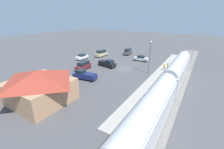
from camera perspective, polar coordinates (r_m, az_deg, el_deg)
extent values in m
plane|color=#4C4C4F|center=(41.72, 3.99, 2.17)|extent=(200.00, 200.00, 0.00)
cube|color=slate|center=(37.84, 23.15, -1.46)|extent=(4.80, 70.00, 0.18)
cube|color=#59544C|center=(37.72, 24.24, -1.45)|extent=(0.10, 70.00, 0.12)
cube|color=#59544C|center=(37.87, 22.12, -1.04)|extent=(0.10, 70.00, 0.12)
cube|color=#A8A399|center=(38.44, 17.33, -0.23)|extent=(3.20, 46.00, 0.30)
cube|color=silver|center=(35.36, 23.12, 0.60)|extent=(2.90, 17.59, 3.70)
cube|color=gold|center=(35.65, 20.76, 0.59)|extent=(0.04, 16.19, 0.36)
cylinder|color=silver|center=(34.84, 23.53, 3.30)|extent=(2.75, 16.89, 2.76)
cube|color=silver|center=(19.14, 13.65, -16.13)|extent=(2.90, 17.59, 3.70)
cube|color=gold|center=(19.67, 9.40, -15.70)|extent=(0.04, 16.19, 0.36)
cylinder|color=silver|center=(18.15, 14.14, -11.72)|extent=(2.75, 16.89, 2.76)
cube|color=tan|center=(28.14, -25.22, -5.66)|extent=(9.20, 8.59, 3.64)
pyramid|color=#9E3828|center=(27.11, -26.12, -0.46)|extent=(10.00, 9.39, 1.85)
cube|color=#4C3323|center=(30.71, -18.44, -4.02)|extent=(1.10, 0.08, 2.10)
cylinder|color=brown|center=(43.30, 20.10, 2.63)|extent=(0.22, 0.22, 0.85)
cylinder|color=yellow|center=(43.09, 20.22, 3.55)|extent=(0.36, 0.36, 0.62)
sphere|color=tan|center=(42.97, 20.29, 4.10)|extent=(0.24, 0.24, 0.24)
cylinder|color=brown|center=(41.75, 18.90, 2.11)|extent=(0.22, 0.22, 0.85)
cylinder|color=yellow|center=(41.53, 19.02, 3.07)|extent=(0.36, 0.36, 0.62)
sphere|color=tan|center=(41.40, 19.09, 3.63)|extent=(0.24, 0.24, 0.24)
cube|color=black|center=(43.20, -1.84, 4.06)|extent=(5.67, 2.95, 0.92)
cube|color=#19232D|center=(42.26, -0.85, 4.92)|extent=(2.03, 2.02, 0.84)
cylinder|color=black|center=(42.55, 1.06, 3.15)|extent=(0.22, 0.76, 0.76)
cylinder|color=black|center=(41.33, -0.51, 2.60)|extent=(0.22, 0.76, 0.76)
cylinder|color=black|center=(45.36, -3.04, 4.27)|extent=(0.22, 0.76, 0.76)
cylinder|color=black|center=(44.23, -4.62, 3.79)|extent=(0.22, 0.76, 0.76)
cube|color=black|center=(43.67, -2.74, 5.00)|extent=(3.27, 2.39, 0.20)
cube|color=white|center=(51.68, -11.19, 6.41)|extent=(1.91, 4.53, 0.76)
cube|color=#19232D|center=(51.51, -11.24, 7.16)|extent=(1.65, 2.18, 0.64)
cylinder|color=black|center=(53.51, -10.56, 6.53)|extent=(0.22, 0.68, 0.68)
cylinder|color=black|center=(52.46, -9.25, 6.33)|extent=(0.22, 0.68, 0.68)
cylinder|color=black|center=(51.15, -13.11, 5.66)|extent=(0.22, 0.68, 0.68)
cylinder|color=black|center=(50.06, -11.80, 5.43)|extent=(0.22, 0.68, 0.68)
cube|color=#C6B284|center=(54.50, -4.08, 7.65)|extent=(2.46, 5.08, 1.00)
cube|color=#19232D|center=(54.40, -4.00, 8.64)|extent=(2.07, 3.59, 0.88)
cylinder|color=black|center=(52.69, -4.72, 6.60)|extent=(0.22, 0.68, 0.68)
cylinder|color=black|center=(53.82, -6.10, 6.86)|extent=(0.22, 0.68, 0.68)
cylinder|color=black|center=(55.49, -2.09, 7.40)|extent=(0.22, 0.68, 0.68)
cylinder|color=black|center=(56.56, -3.45, 7.64)|extent=(0.22, 0.68, 0.68)
cube|color=navy|center=(34.95, -10.09, -0.49)|extent=(5.63, 2.76, 0.92)
cube|color=#19232D|center=(35.18, -11.59, 1.08)|extent=(1.97, 1.97, 0.84)
cylinder|color=black|center=(35.63, -13.70, -1.16)|extent=(0.22, 0.76, 0.76)
cylinder|color=black|center=(36.91, -12.16, -0.22)|extent=(0.22, 0.76, 0.76)
cylinder|color=black|center=(33.39, -7.69, -2.26)|extent=(0.22, 0.76, 0.76)
cylinder|color=black|center=(34.77, -6.28, -1.22)|extent=(0.22, 0.76, 0.76)
cube|color=navy|center=(34.27, -8.81, 0.15)|extent=(3.22, 2.29, 0.20)
cube|color=#47494F|center=(57.59, 6.01, 8.32)|extent=(2.64, 5.13, 1.00)
cube|color=#19232D|center=(57.25, 6.00, 9.21)|extent=(2.20, 3.64, 0.88)
cylinder|color=black|center=(59.71, 5.75, 8.30)|extent=(0.22, 0.68, 0.68)
cylinder|color=black|center=(59.24, 7.35, 8.13)|extent=(0.22, 0.68, 0.68)
cylinder|color=black|center=(56.19, 4.57, 7.52)|extent=(0.22, 0.68, 0.68)
cylinder|color=black|center=(55.69, 6.25, 7.34)|extent=(0.22, 0.68, 0.68)
cube|color=silver|center=(49.61, 10.84, 5.82)|extent=(4.61, 2.14, 0.76)
cube|color=#19232D|center=(49.44, 10.89, 6.60)|extent=(2.26, 1.76, 0.64)
cylinder|color=black|center=(49.46, 8.64, 5.45)|extent=(0.22, 0.68, 0.68)
cylinder|color=black|center=(50.93, 9.24, 5.88)|extent=(0.22, 0.68, 0.68)
cylinder|color=black|center=(48.54, 12.44, 4.89)|extent=(0.22, 0.68, 0.68)
cylinder|color=black|center=(50.03, 12.94, 5.33)|extent=(0.22, 0.68, 0.68)
cube|color=maroon|center=(41.35, -10.75, 2.90)|extent=(2.64, 5.13, 1.00)
cube|color=#19232D|center=(41.19, -10.73, 4.20)|extent=(2.20, 3.64, 0.88)
cylinder|color=black|center=(39.56, -11.16, 1.26)|extent=(0.22, 0.68, 0.68)
cylinder|color=black|center=(40.52, -13.19, 1.57)|extent=(0.22, 0.68, 0.68)
cylinder|color=black|center=(42.57, -8.34, 2.87)|extent=(0.22, 0.68, 0.68)
cylinder|color=black|center=(43.46, -10.29, 3.14)|extent=(0.22, 0.68, 0.68)
cylinder|color=#515156|center=(38.05, 13.88, 5.79)|extent=(0.16, 0.16, 7.70)
sphere|color=#EAE5C6|center=(37.23, 14.43, 11.77)|extent=(0.44, 0.44, 0.44)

